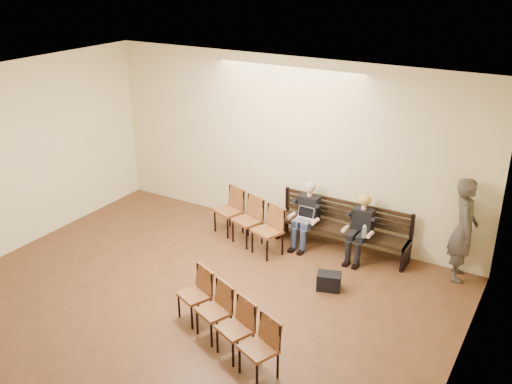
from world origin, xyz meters
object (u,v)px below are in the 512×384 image
seated_man (307,216)px  seated_woman (360,231)px  chair_row_front (247,221)px  bench (341,239)px  chair_row_back (224,320)px  water_bottle (364,237)px  passerby (465,222)px  laptop (303,221)px  bag (329,281)px

seated_man → seated_woman: size_ratio=1.08×
seated_man → chair_row_front: 1.15m
bench → chair_row_back: size_ratio=1.27×
water_bottle → passerby: (1.57, 0.46, 0.49)m
laptop → passerby: (2.81, 0.41, 0.49)m
seated_woman → laptop: size_ratio=3.33×
passerby → laptop: bearing=82.5°
bag → passerby: size_ratio=0.19×
bag → chair_row_back: (-0.68, -2.14, 0.28)m
seated_woman → chair_row_front: (-2.09, -0.53, -0.08)m
water_bottle → chair_row_back: bearing=-105.5°
bench → chair_row_back: bearing=-95.0°
seated_man → passerby: 2.87m
passerby → water_bottle: bearing=90.6°
seated_man → passerby: passerby is taller
seated_man → passerby: (2.82, 0.22, 0.47)m
bench → chair_row_front: size_ratio=1.55×
laptop → chair_row_back: bearing=-83.5°
water_bottle → passerby: passerby is taller
seated_man → water_bottle: 1.27m
seated_man → seated_woman: 1.09m
bench → seated_woman: 0.54m
chair_row_front → bench: bearing=40.6°
water_bottle → chair_row_front: 2.28m
seated_woman → water_bottle: seated_woman is taller
seated_woman → water_bottle: bearing=-56.3°
bag → chair_row_back: chair_row_back is taller
seated_woman → chair_row_back: seated_woman is taller
bag → chair_row_front: 2.21m
bench → laptop: laptop is taller
water_bottle → bag: water_bottle is taller
seated_man → chair_row_back: bearing=-83.9°
water_bottle → passerby: size_ratio=0.11×
passerby → chair_row_front: passerby is taller
seated_woman → bag: seated_woman is taller
seated_woman → bench: bearing=163.8°
bench → chair_row_front: (-1.68, -0.65, 0.24)m
seated_woman → bag: bearing=-91.6°
passerby → chair_row_front: bearing=85.4°
water_bottle → chair_row_front: chair_row_front is taller
chair_row_back → water_bottle: bearing=96.9°
bag → seated_woman: bearing=88.4°
chair_row_front → seated_woman: bearing=33.6°
seated_man → bag: bearing=-50.6°
bench → seated_man: seated_man is taller
seated_woman → laptop: 1.10m
seated_woman → chair_row_front: size_ratio=0.66×
passerby → chair_row_back: passerby is taller
laptop → bag: (1.04, -1.09, -0.42)m
laptop → chair_row_front: bearing=-161.2°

